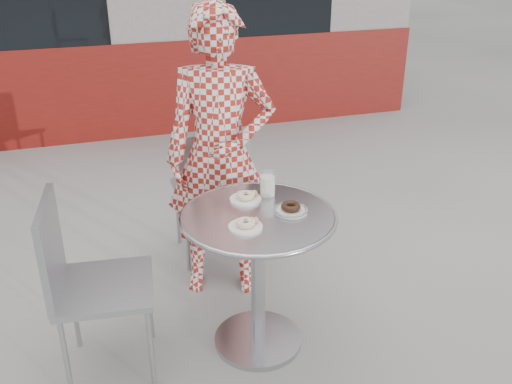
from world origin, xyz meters
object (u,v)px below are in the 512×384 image
object	(u,v)px
plate_near	(246,224)
milk_cup	(268,185)
plate_far	(246,197)
chair_left	(106,320)
bistro_table	(258,248)
chair_far	(210,216)
seated_person	(220,157)
plate_checker	(291,209)

from	to	relation	value
plate_near	milk_cup	size ratio (longest dim) A/B	1.24
plate_far	chair_left	bearing A→B (deg)	-171.21
bistro_table	chair_far	bearing A→B (deg)	91.07
seated_person	milk_cup	xyz separation A→B (m)	(0.15, -0.43, -0.02)
seated_person	plate_near	bearing A→B (deg)	-79.80
seated_person	plate_far	xyz separation A→B (m)	(0.02, -0.44, -0.06)
plate_checker	milk_cup	xyz separation A→B (m)	(-0.05, 0.21, 0.05)
plate_checker	milk_cup	world-z (taller)	milk_cup
bistro_table	seated_person	xyz separation A→B (m)	(-0.03, 0.62, 0.27)
chair_far	seated_person	world-z (taller)	seated_person
bistro_table	chair_far	size ratio (longest dim) A/B	0.84
plate_near	milk_cup	distance (m)	0.37
plate_near	chair_far	bearing A→B (deg)	86.00
bistro_table	seated_person	world-z (taller)	seated_person
plate_near	plate_checker	xyz separation A→B (m)	(0.26, 0.09, -0.00)
plate_checker	bistro_table	bearing A→B (deg)	173.00
plate_checker	plate_near	bearing A→B (deg)	-160.92
chair_far	plate_far	distance (m)	0.98
chair_left	milk_cup	world-z (taller)	chair_left
chair_left	plate_checker	world-z (taller)	chair_left
plate_near	seated_person	bearing A→B (deg)	84.93
milk_cup	chair_left	bearing A→B (deg)	-171.21
chair_far	plate_checker	size ratio (longest dim) A/B	5.53
chair_far	plate_near	distance (m)	1.23
chair_left	plate_checker	bearing A→B (deg)	-87.66
chair_left	plate_far	xyz separation A→B (m)	(0.78, 0.12, 0.52)
chair_far	plate_far	xyz separation A→B (m)	(0.01, -0.83, 0.52)
seated_person	milk_cup	bearing A→B (deg)	-55.79
plate_checker	milk_cup	distance (m)	0.22
chair_far	milk_cup	bearing A→B (deg)	100.42
chair_left	milk_cup	size ratio (longest dim) A/B	7.41
chair_far	plate_far	bearing A→B (deg)	91.66
bistro_table	milk_cup	xyz separation A→B (m)	(0.11, 0.19, 0.26)
plate_checker	chair_far	bearing A→B (deg)	100.18
seated_person	plate_checker	world-z (taller)	seated_person
seated_person	plate_near	world-z (taller)	seated_person
seated_person	plate_near	distance (m)	0.73
chair_left	seated_person	distance (m)	1.10
chair_left	seated_person	xyz separation A→B (m)	(0.75, 0.56, 0.58)
bistro_table	chair_left	xyz separation A→B (m)	(-0.79, 0.05, -0.31)
chair_far	plate_near	world-z (taller)	chair_far
seated_person	plate_checker	xyz separation A→B (m)	(0.20, -0.64, -0.06)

